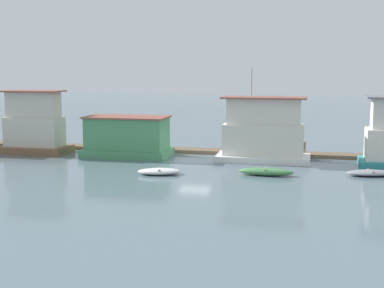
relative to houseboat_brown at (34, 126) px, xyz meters
name	(u,v)px	position (x,y,z in m)	size (l,w,h in m)	color
ground_plane	(195,159)	(14.16, -0.18, -2.31)	(200.00, 200.00, 0.00)	slate
dock_walkway	(204,151)	(14.16, 3.31, -2.16)	(59.60, 1.72, 0.30)	brown
houseboat_brown	(34,126)	(0.00, 0.00, 0.00)	(5.87, 3.30, 5.38)	brown
houseboat_green	(127,137)	(8.34, 0.16, -0.72)	(7.15, 3.77, 3.33)	#4C9360
houseboat_white	(263,133)	(19.56, 0.39, -0.12)	(7.31, 3.47, 7.29)	white
dinghy_white	(159,171)	(13.08, -6.60, -2.09)	(3.23, 2.04, 0.44)	white
dinghy_green	(266,172)	(20.29, -5.27, -2.05)	(3.76, 1.10, 0.52)	#47844C
dinghy_grey	(370,173)	(27.26, -3.78, -2.11)	(3.47, 2.07, 0.40)	gray
mooring_post_near_left	(304,150)	(22.68, 2.20, -1.61)	(0.26, 0.26, 1.39)	brown
mooring_post_far_left	(153,144)	(9.91, 2.20, -1.52)	(0.20, 0.20, 1.59)	#846B4C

